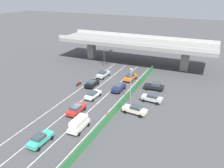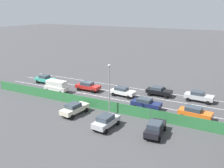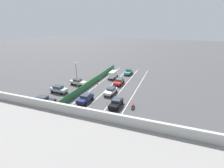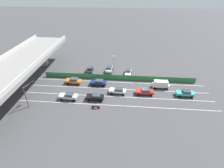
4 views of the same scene
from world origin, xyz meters
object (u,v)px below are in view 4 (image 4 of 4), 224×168
at_px(parked_sedan_dark, 90,70).
at_px(traffic_light, 28,91).
at_px(parked_sedan_cream, 128,72).
at_px(car_sedan_navy, 99,82).
at_px(motorcycle, 96,107).
at_px(car_taxi_teal, 185,93).
at_px(street_lamp, 114,65).
at_px(car_sedan_black, 95,97).
at_px(car_van_white, 161,84).
at_px(car_taxi_orange, 74,81).
at_px(car_sedan_silver, 69,96).
at_px(traffic_cone, 136,82).
at_px(parked_wagon_silver, 109,69).
at_px(car_hatchback_white, 118,90).
at_px(car_sedan_red, 145,91).

height_order(parked_sedan_dark, traffic_light, traffic_light).
distance_m(parked_sedan_cream, traffic_light, 28.57).
xyz_separation_m(car_sedan_navy, motorcycle, (-10.10, -0.83, -0.46)).
bearing_deg(car_taxi_teal, street_lamp, 68.10).
xyz_separation_m(car_sedan_black, parked_sedan_cream, (13.60, -8.05, 0.06)).
distance_m(car_van_white, parked_sedan_dark, 22.37).
distance_m(car_taxi_orange, car_sedan_black, 10.27).
xyz_separation_m(car_taxi_teal, motorcycle, (-6.77, 22.03, -0.44)).
relative_size(car_sedan_silver, car_van_white, 1.02).
bearing_deg(traffic_cone, car_taxi_orange, 96.14).
distance_m(car_taxi_teal, street_lamp, 20.68).
bearing_deg(parked_wagon_silver, street_lamp, -157.01).
relative_size(car_taxi_teal, traffic_cone, 6.68).
xyz_separation_m(parked_sedan_cream, traffic_cone, (-4.63, -2.33, -0.62)).
xyz_separation_m(parked_wagon_silver, street_lamp, (-4.17, -1.77, 3.46)).
xyz_separation_m(parked_wagon_silver, traffic_cone, (-6.28, -8.43, -0.64)).
height_order(motorcycle, parked_sedan_cream, parked_sedan_cream).
xyz_separation_m(car_sedan_silver, traffic_light, (-2.79, 8.25, 2.99)).
distance_m(car_taxi_orange, car_sedan_silver, 7.39).
height_order(car_hatchback_white, car_sedan_red, car_sedan_red).
relative_size(car_sedan_navy, motorcycle, 2.33).
height_order(car_sedan_black, parked_wagon_silver, parked_wagon_silver).
bearing_deg(parked_wagon_silver, car_van_white, -119.32).
xyz_separation_m(car_sedan_red, parked_sedan_dark, (10.70, 16.62, 0.04)).
height_order(car_sedan_red, car_taxi_teal, car_taxi_teal).
bearing_deg(car_hatchback_white, parked_sedan_cream, -14.20).
height_order(parked_sedan_cream, parked_wagon_silver, parked_wagon_silver).
bearing_deg(parked_sedan_cream, car_sedan_navy, 129.38).
bearing_deg(car_sedan_black, car_sedan_red, -74.53).
bearing_deg(traffic_cone, car_sedan_navy, 101.52).
distance_m(car_van_white, parked_wagon_silver, 17.20).
bearing_deg(car_taxi_teal, car_taxi_orange, 83.22).
distance_m(car_sedan_red, parked_sedan_dark, 19.77).
bearing_deg(motorcycle, car_sedan_silver, 67.65).
bearing_deg(parked_sedan_cream, street_lamp, 120.32).
distance_m(traffic_light, traffic_cone, 28.27).
distance_m(parked_wagon_silver, traffic_cone, 10.53).
xyz_separation_m(street_lamp, traffic_cone, (-2.10, -6.66, -4.10)).
relative_size(car_van_white, traffic_cone, 6.77).
distance_m(car_taxi_teal, car_sedan_navy, 23.10).
xyz_separation_m(car_sedan_red, parked_sedan_cream, (10.17, 4.37, 0.03)).
distance_m(car_hatchback_white, car_sedan_red, 7.01).
height_order(parked_sedan_dark, street_lamp, street_lamp).
bearing_deg(car_sedan_red, car_taxi_orange, 79.71).
height_order(car_sedan_black, traffic_light, traffic_light).
distance_m(car_taxi_teal, traffic_light, 38.25).
xyz_separation_m(car_taxi_teal, car_sedan_black, (-3.47, 22.63, -0.02)).
relative_size(car_hatchback_white, car_sedan_red, 0.96).
height_order(car_sedan_navy, parked_wagon_silver, parked_wagon_silver).
distance_m(car_sedan_silver, car_sedan_black, 6.69).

